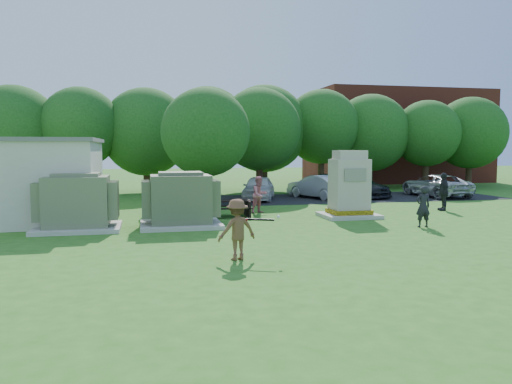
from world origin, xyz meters
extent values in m
plane|color=#2D6619|center=(0.00, 0.00, 0.00)|extent=(120.00, 120.00, 0.00)
cube|color=maroon|center=(18.00, 27.00, 4.00)|extent=(15.00, 8.00, 8.00)
cube|color=#232326|center=(7.00, 13.50, 0.01)|extent=(20.00, 6.00, 0.01)
cube|color=beige|center=(-6.50, 4.50, 0.07)|extent=(3.00, 2.40, 0.15)
cube|color=#6B7352|center=(-6.50, 4.50, 1.05)|extent=(2.20, 1.80, 1.80)
cube|color=#6B7352|center=(-6.50, 4.50, 2.01)|extent=(1.60, 1.30, 0.12)
cube|color=#6B7352|center=(-7.77, 4.50, 1.07)|extent=(0.32, 1.50, 1.35)
cube|color=#6B7352|center=(-5.23, 4.50, 1.07)|extent=(0.32, 1.50, 1.35)
cube|color=beige|center=(-2.80, 4.50, 0.07)|extent=(3.00, 2.40, 0.15)
cube|color=#586244|center=(-2.80, 4.50, 1.05)|extent=(2.20, 1.80, 1.80)
cube|color=#586244|center=(-2.80, 4.50, 2.01)|extent=(1.60, 1.30, 0.12)
cube|color=#586244|center=(-4.07, 4.50, 1.07)|extent=(0.32, 1.50, 1.35)
cube|color=#586244|center=(-1.53, 4.50, 1.07)|extent=(0.32, 1.50, 1.35)
cube|color=beige|center=(4.42, 5.50, 0.08)|extent=(2.35, 1.93, 0.16)
cube|color=yellow|center=(4.42, 5.50, 0.26)|extent=(1.66, 1.34, 0.19)
cube|color=#BBAC9B|center=(4.42, 5.50, 1.42)|extent=(1.50, 1.18, 2.14)
cube|color=#BBAC9B|center=(4.42, 5.50, 2.68)|extent=(1.23, 0.96, 0.37)
cube|color=gray|center=(4.42, 4.88, 1.85)|extent=(0.96, 0.04, 0.54)
cube|color=black|center=(-0.50, 6.77, 0.70)|extent=(1.69, 0.66, 0.06)
cube|color=black|center=(-0.50, 7.29, 0.41)|extent=(1.69, 0.24, 0.05)
cube|color=black|center=(-0.50, 6.25, 0.41)|extent=(1.69, 0.24, 0.05)
cube|color=black|center=(-1.24, 6.77, 0.35)|extent=(0.08, 1.27, 0.70)
cube|color=black|center=(0.23, 6.77, 0.35)|extent=(0.08, 1.27, 0.70)
imported|color=brown|center=(-1.74, -1.55, 0.81)|extent=(1.16, 0.83, 1.62)
imported|color=black|center=(6.03, 2.35, 0.78)|extent=(0.59, 0.41, 1.56)
imported|color=#C66976|center=(0.99, 7.69, 0.84)|extent=(1.01, 0.93, 1.68)
imported|color=#242429|center=(9.72, 6.72, 0.90)|extent=(0.68, 1.13, 1.81)
imported|color=silver|center=(2.24, 13.38, 0.70)|extent=(2.84, 4.39, 1.39)
imported|color=#BABBC0|center=(5.86, 13.47, 0.69)|extent=(2.96, 4.46, 1.39)
imported|color=black|center=(8.40, 13.86, 0.69)|extent=(3.57, 5.12, 1.38)
imported|color=#BBBABF|center=(13.28, 13.01, 0.68)|extent=(2.55, 5.04, 1.36)
cylinder|color=black|center=(-1.18, -1.59, 1.06)|extent=(0.80, 0.38, 0.06)
cylinder|color=maroon|center=(-1.58, -1.57, 1.06)|extent=(0.23, 0.14, 0.06)
sphere|color=white|center=(-0.64, -1.64, 1.13)|extent=(0.09, 0.09, 0.09)
cylinder|color=#47301E|center=(-12.00, 19.40, 1.20)|extent=(0.44, 0.44, 2.40)
sphere|color=#235B1C|center=(-12.00, 19.40, 4.08)|extent=(5.60, 5.60, 5.60)
cylinder|color=#47301E|center=(-8.00, 18.80, 1.40)|extent=(0.44, 0.44, 2.80)
sphere|color=#235B1C|center=(-8.00, 18.80, 4.30)|extent=(5.00, 5.00, 5.00)
cylinder|color=#47301E|center=(-4.00, 19.60, 1.15)|extent=(0.44, 0.44, 2.30)
sphere|color=#235B1C|center=(-4.00, 19.60, 4.04)|extent=(5.80, 5.80, 5.80)
cylinder|color=#47301E|center=(0.00, 18.70, 1.35)|extent=(0.44, 0.44, 2.70)
sphere|color=#235B1C|center=(0.00, 18.70, 4.32)|extent=(5.40, 5.40, 5.40)
cylinder|color=#47301E|center=(4.00, 19.30, 1.25)|extent=(0.44, 0.44, 2.50)
sphere|color=#235B1C|center=(4.00, 19.30, 4.30)|extent=(6.00, 6.00, 6.00)
cylinder|color=#47301E|center=(8.00, 18.90, 1.45)|extent=(0.44, 0.44, 2.90)
sphere|color=#235B1C|center=(8.00, 18.90, 4.46)|extent=(5.20, 5.20, 5.20)
cylinder|color=#47301E|center=(12.00, 19.50, 1.20)|extent=(0.44, 0.44, 2.40)
sphere|color=#235B1C|center=(12.00, 19.50, 4.08)|extent=(5.60, 5.60, 5.60)
cylinder|color=#47301E|center=(16.00, 18.60, 1.30)|extent=(0.44, 0.44, 2.60)
sphere|color=#235B1C|center=(16.00, 18.60, 4.04)|extent=(4.80, 4.80, 4.80)
cylinder|color=#47301E|center=(20.00, 19.20, 1.25)|extent=(0.44, 0.44, 2.50)
sphere|color=#235B1C|center=(20.00, 19.20, 4.12)|extent=(5.40, 5.40, 5.40)
cylinder|color=#47301E|center=(-1.00, 11.50, 1.20)|extent=(0.44, 0.44, 2.40)
sphere|color=#235B1C|center=(-1.00, 11.50, 3.78)|extent=(4.60, 4.60, 4.60)
cylinder|color=#47301E|center=(3.00, 16.50, 1.30)|extent=(0.44, 0.44, 2.60)
sphere|color=#235B1C|center=(3.00, 16.50, 4.16)|extent=(5.20, 5.20, 5.20)
camera|label=1|loc=(-4.08, -14.35, 2.94)|focal=35.00mm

